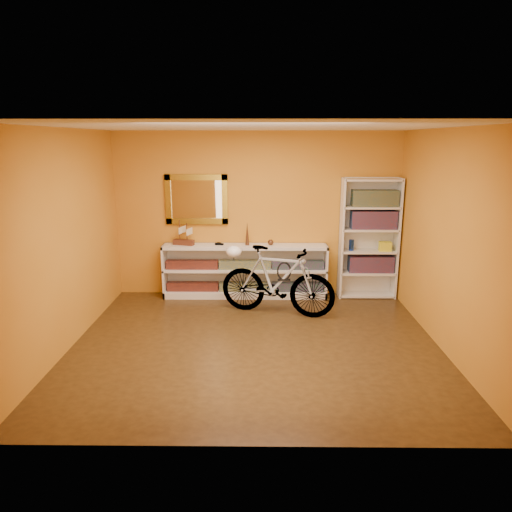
{
  "coord_description": "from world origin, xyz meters",
  "views": [
    {
      "loc": [
        0.07,
        -5.35,
        2.46
      ],
      "look_at": [
        0.0,
        0.7,
        0.95
      ],
      "focal_mm": 32.75,
      "sensor_mm": 36.0,
      "label": 1
    }
  ],
  "objects_px": {
    "console_unit": "(245,271)",
    "bicycle": "(277,281)",
    "bookcase": "(369,239)",
    "helmet": "(234,252)"
  },
  "relations": [
    {
      "from": "bicycle",
      "to": "helmet",
      "type": "height_order",
      "value": "bicycle"
    },
    {
      "from": "console_unit",
      "to": "helmet",
      "type": "bearing_deg",
      "value": -103.27
    },
    {
      "from": "bicycle",
      "to": "helmet",
      "type": "distance_m",
      "value": 0.76
    },
    {
      "from": "bookcase",
      "to": "bicycle",
      "type": "relative_size",
      "value": 1.11
    },
    {
      "from": "console_unit",
      "to": "bicycle",
      "type": "xyz_separation_m",
      "value": [
        0.49,
        -0.78,
        0.08
      ]
    },
    {
      "from": "bicycle",
      "to": "helmet",
      "type": "bearing_deg",
      "value": 90.0
    },
    {
      "from": "console_unit",
      "to": "helmet",
      "type": "xyz_separation_m",
      "value": [
        -0.14,
        -0.59,
        0.46
      ]
    },
    {
      "from": "bookcase",
      "to": "bicycle",
      "type": "bearing_deg",
      "value": -151.22
    },
    {
      "from": "bicycle",
      "to": "helmet",
      "type": "xyz_separation_m",
      "value": [
        -0.63,
        0.19,
        0.38
      ]
    },
    {
      "from": "bookcase",
      "to": "helmet",
      "type": "bearing_deg",
      "value": -163.5
    }
  ]
}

